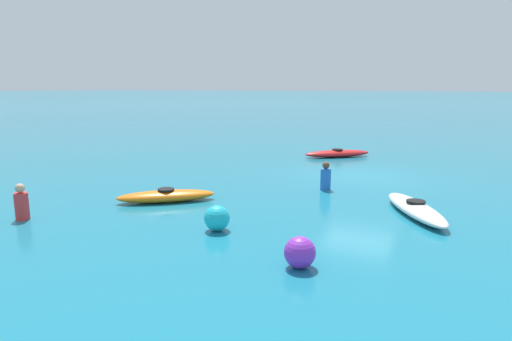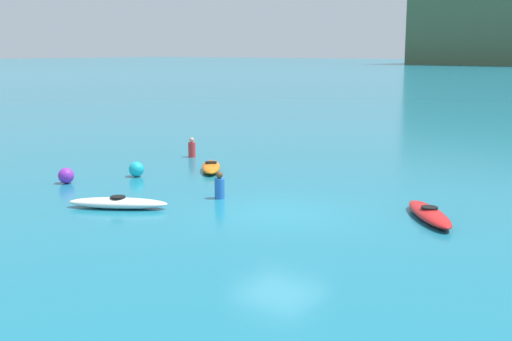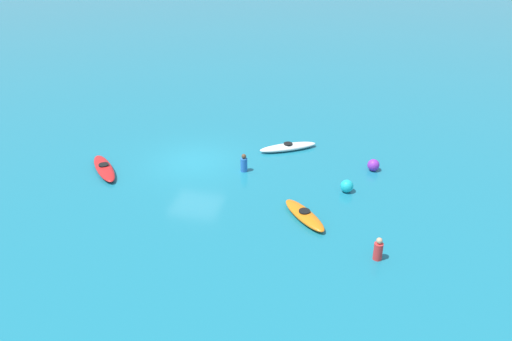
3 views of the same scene
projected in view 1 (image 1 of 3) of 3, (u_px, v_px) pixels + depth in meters
ground_plane at (360, 176)px, 15.71m from camera, size 600.00×600.00×0.00m
kayak_white at (415, 209)px, 10.88m from camera, size 2.99×2.15×0.37m
kayak_orange at (166, 196)px, 12.14m from camera, size 2.24×2.51×0.37m
kayak_red at (337, 153)px, 19.84m from camera, size 2.51×2.83×0.37m
buoy_cyan at (217, 218)px, 9.68m from camera, size 0.57×0.57×0.57m
buoy_purple at (300, 252)px, 7.69m from camera, size 0.57×0.57×0.57m
person_near_shore at (326, 177)px, 13.51m from camera, size 0.36×0.36×0.88m
person_by_kayaks at (22, 204)px, 10.48m from camera, size 0.44×0.44×0.88m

